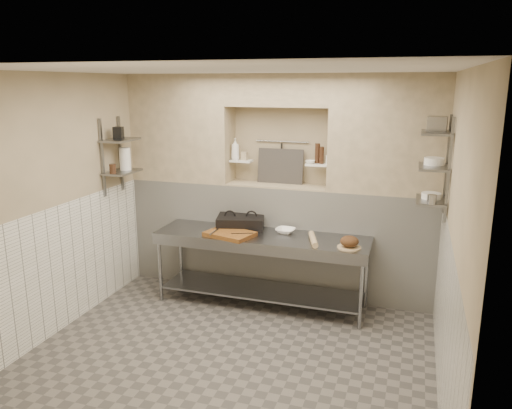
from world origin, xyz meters
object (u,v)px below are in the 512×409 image
at_px(bottle_soap, 235,149).
at_px(prep_table, 261,255).
at_px(bread_loaf, 349,241).
at_px(panini_press, 241,222).
at_px(jug_left, 125,159).
at_px(cutting_board, 230,234).
at_px(mixing_bowl, 285,231).
at_px(rolling_pin, 313,239).
at_px(bowl_alcove, 310,162).

bearing_deg(bottle_soap, prep_table, -46.26).
bearing_deg(bread_loaf, bottle_soap, 156.32).
xyz_separation_m(panini_press, bread_loaf, (1.41, -0.36, -0.00)).
height_order(panini_press, bottle_soap, bottle_soap).
bearing_deg(bottle_soap, jug_left, -154.67).
relative_size(cutting_board, bottle_soap, 1.96).
distance_m(panini_press, cutting_board, 0.36).
relative_size(bottle_soap, jug_left, 1.00).
height_order(prep_table, mixing_bowl, mixing_bowl).
xyz_separation_m(rolling_pin, jug_left, (-2.44, 0.03, 0.82)).
xyz_separation_m(prep_table, cutting_board, (-0.35, -0.14, 0.28)).
relative_size(cutting_board, mixing_bowl, 2.33).
bearing_deg(rolling_pin, prep_table, 173.30).
height_order(mixing_bowl, bread_loaf, bread_loaf).
bearing_deg(bowl_alcove, jug_left, -164.82).
bearing_deg(jug_left, bottle_soap, 25.33).
bearing_deg(bowl_alcove, bread_loaf, -49.27).
distance_m(rolling_pin, jug_left, 2.57).
distance_m(bowl_alcove, jug_left, 2.33).
xyz_separation_m(prep_table, panini_press, (-0.34, 0.21, 0.34)).
bearing_deg(jug_left, bowl_alcove, 15.18).
height_order(panini_press, mixing_bowl, panini_press).
relative_size(panini_press, bowl_alcove, 5.43).
bearing_deg(bowl_alcove, bottle_soap, -179.33).
height_order(cutting_board, bread_loaf, bread_loaf).
distance_m(rolling_pin, bread_loaf, 0.43).
bearing_deg(prep_table, mixing_bowl, 35.18).
bearing_deg(jug_left, panini_press, 10.23).
relative_size(mixing_bowl, jug_left, 0.84).
distance_m(rolling_pin, bottle_soap, 1.62).
relative_size(prep_table, mixing_bowl, 11.01).
relative_size(bread_loaf, bottle_soap, 0.73).
bearing_deg(bowl_alcove, rolling_pin, -73.29).
bearing_deg(mixing_bowl, bread_loaf, -22.05).
relative_size(bowl_alcove, jug_left, 0.43).
height_order(prep_table, bottle_soap, bottle_soap).
distance_m(prep_table, bread_loaf, 1.14).
bearing_deg(rolling_pin, mixing_bowl, 147.26).
bearing_deg(bread_loaf, jug_left, 177.96).
bearing_deg(cutting_board, bowl_alcove, 40.92).
bearing_deg(mixing_bowl, cutting_board, -151.94).
height_order(prep_table, rolling_pin, rolling_pin).
bearing_deg(bowl_alcove, panini_press, -156.41).
bearing_deg(cutting_board, bottle_soap, 104.24).
xyz_separation_m(bread_loaf, bowl_alcove, (-0.61, 0.71, 0.75)).
distance_m(mixing_bowl, bowl_alcove, 0.91).
bearing_deg(prep_table, bottle_soap, 133.74).
distance_m(bottle_soap, jug_left, 1.40).
xyz_separation_m(cutting_board, bottle_soap, (-0.18, 0.69, 0.93)).
bearing_deg(mixing_bowl, jug_left, -173.57).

